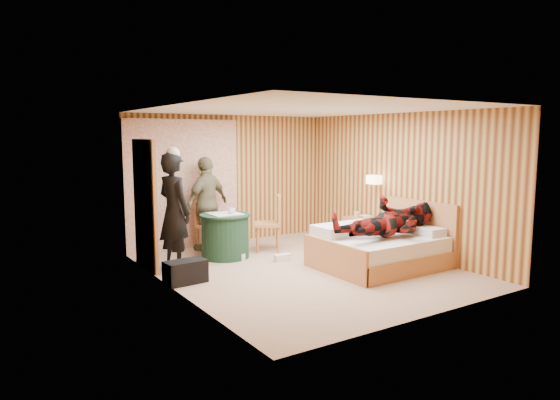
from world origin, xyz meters
TOP-DOWN VIEW (x-y plane):
  - floor at (0.00, 0.00)m, footprint 4.20×5.00m
  - ceiling at (0.00, 0.00)m, footprint 4.20×5.00m
  - wall_back at (0.00, 2.50)m, footprint 4.20×0.02m
  - wall_left at (-2.10, 0.00)m, footprint 0.02×5.00m
  - wall_right at (2.10, 0.00)m, footprint 0.02×5.00m
  - curtain at (-1.00, 2.43)m, footprint 2.20×0.08m
  - doorway at (-2.06, 1.40)m, footprint 0.06×0.90m
  - wall_lamp at (1.92, 0.45)m, footprint 0.26×0.24m
  - bed at (1.13, -0.54)m, footprint 1.94×1.47m
  - nightstand at (1.88, 0.74)m, footprint 0.43×0.58m
  - round_table at (-0.68, 1.35)m, footprint 0.87×0.87m
  - chair_far at (-0.69, 2.04)m, footprint 0.44×0.44m
  - chair_near at (0.27, 1.34)m, footprint 0.63×0.63m
  - duffel_bag at (-1.85, 0.28)m, footprint 0.61×0.36m
  - sneaker_left at (-0.63, 1.02)m, footprint 0.28×0.15m
  - sneaker_right at (-0.00, 0.58)m, footprint 0.29×0.14m
  - woman_standing at (-1.70, 1.07)m, footprint 0.59×0.76m
  - man_at_table at (-0.68, 2.08)m, footprint 1.09×0.78m
  - man_on_bed at (1.15, -0.76)m, footprint 0.86×0.67m
  - book_lower at (1.88, 0.69)m, footprint 0.21×0.26m
  - book_upper at (1.88, 0.69)m, footprint 0.18×0.23m
  - cup_nightstand at (1.88, 0.87)m, footprint 0.13×0.13m
  - cup_table at (-0.58, 1.30)m, footprint 0.14×0.14m

SIDE VIEW (x-z plane):
  - floor at x=0.00m, z-range -0.01..0.01m
  - sneaker_left at x=-0.63m, z-range 0.00..0.12m
  - sneaker_right at x=0.00m, z-range 0.00..0.12m
  - duffel_bag at x=-1.85m, z-range 0.00..0.33m
  - nightstand at x=1.88m, z-range 0.01..0.57m
  - bed at x=1.13m, z-range -0.21..0.80m
  - round_table at x=-0.68m, z-range 0.00..0.78m
  - chair_far at x=-0.69m, z-range 0.07..1.00m
  - book_lower at x=1.88m, z-range 0.56..0.58m
  - book_upper at x=1.88m, z-range 0.58..0.60m
  - chair_near at x=0.27m, z-range 0.08..1.11m
  - cup_nightstand at x=1.88m, z-range 0.56..0.65m
  - cup_table at x=-0.58m, z-range 0.77..0.87m
  - man_at_table at x=-0.68m, z-range 0.00..1.72m
  - woman_standing at x=-1.70m, z-range 0.00..1.85m
  - man_on_bed at x=1.15m, z-range 0.05..1.82m
  - doorway at x=-2.06m, z-range 0.00..2.05m
  - curtain at x=-1.00m, z-range 0.00..2.40m
  - wall_back at x=0.00m, z-range 0.00..2.50m
  - wall_left at x=-2.10m, z-range 0.00..2.50m
  - wall_right at x=2.10m, z-range 0.00..2.50m
  - wall_lamp at x=1.92m, z-range 1.22..1.38m
  - ceiling at x=0.00m, z-range 2.50..2.50m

